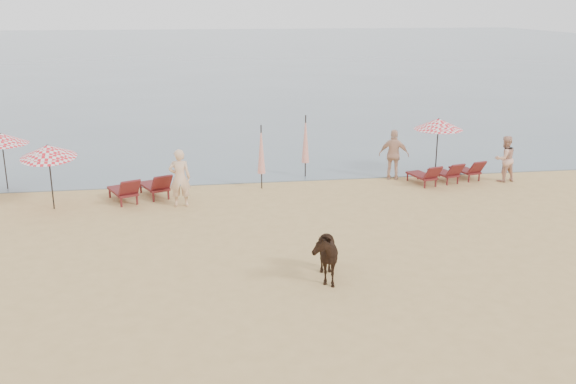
% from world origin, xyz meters
% --- Properties ---
extents(ground, '(120.00, 120.00, 0.00)m').
position_xyz_m(ground, '(0.00, 0.00, 0.00)').
color(ground, tan).
rests_on(ground, ground).
extents(sea, '(160.00, 140.00, 0.06)m').
position_xyz_m(sea, '(0.00, 80.00, 0.00)').
color(sea, '#51606B').
rests_on(sea, ground).
extents(lounger_cluster_left, '(2.35, 2.31, 0.65)m').
position_xyz_m(lounger_cluster_left, '(-4.65, 8.43, 0.45)').
color(lounger_cluster_left, maroon).
rests_on(lounger_cluster_left, ground).
extents(lounger_cluster_right, '(2.92, 2.16, 0.57)m').
position_xyz_m(lounger_cluster_right, '(6.76, 9.04, 0.40)').
color(lounger_cluster_right, maroon).
rests_on(lounger_cluster_right, ground).
extents(umbrella_open_left_a, '(1.86, 1.86, 2.12)m').
position_xyz_m(umbrella_open_left_a, '(-9.61, 10.51, 1.91)').
color(umbrella_open_left_a, black).
rests_on(umbrella_open_left_a, ground).
extents(umbrella_open_left_b, '(1.79, 1.82, 2.28)m').
position_xyz_m(umbrella_open_left_b, '(-7.47, 7.86, 1.97)').
color(umbrella_open_left_b, black).
rests_on(umbrella_open_left_b, ground).
extents(umbrella_open_right, '(1.89, 1.89, 2.31)m').
position_xyz_m(umbrella_open_right, '(6.68, 10.04, 2.08)').
color(umbrella_open_right, black).
rests_on(umbrella_open_right, ground).
extents(umbrella_closed_left, '(0.29, 0.29, 2.38)m').
position_xyz_m(umbrella_closed_left, '(-0.34, 9.27, 1.47)').
color(umbrella_closed_left, black).
rests_on(umbrella_closed_left, ground).
extents(umbrella_closed_right, '(0.30, 0.30, 2.47)m').
position_xyz_m(umbrella_closed_right, '(1.53, 10.58, 1.52)').
color(umbrella_closed_right, black).
rests_on(umbrella_closed_right, ground).
extents(cow, '(0.82, 1.67, 1.38)m').
position_xyz_m(cow, '(0.25, 1.02, 0.69)').
color(cow, black).
rests_on(cow, ground).
extents(beachgoer_left, '(0.72, 0.47, 1.97)m').
position_xyz_m(beachgoer_left, '(-3.28, 7.55, 0.99)').
color(beachgoer_left, '#E2B38D').
rests_on(beachgoer_left, ground).
extents(beachgoer_right_a, '(0.97, 0.82, 1.77)m').
position_xyz_m(beachgoer_right_a, '(8.96, 8.87, 0.88)').
color(beachgoer_right_a, tan).
rests_on(beachgoer_right_a, ground).
extents(beachgoer_right_b, '(1.24, 0.84, 1.96)m').
position_xyz_m(beachgoer_right_b, '(4.85, 9.76, 0.98)').
color(beachgoer_right_b, tan).
rests_on(beachgoer_right_b, ground).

